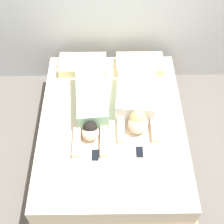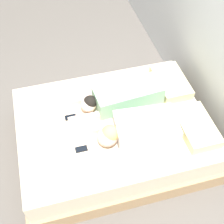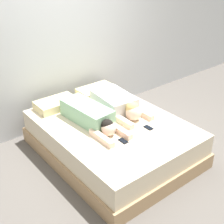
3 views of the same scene
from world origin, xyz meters
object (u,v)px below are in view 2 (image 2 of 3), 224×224
at_px(bed, 112,135).
at_px(pillow_head_left, 171,82).
at_px(person_left, 120,97).
at_px(cell_phone_right, 81,149).
at_px(cell_phone_left, 71,117).
at_px(person_right, 137,130).
at_px(pillow_head_right, 196,127).

distance_m(bed, pillow_head_left, 0.91).
distance_m(person_left, cell_phone_right, 0.72).
relative_size(cell_phone_left, cell_phone_right, 1.00).
height_order(pillow_head_left, person_right, person_right).
relative_size(bed, person_left, 1.92).
relative_size(pillow_head_right, cell_phone_left, 4.61).
bearing_deg(pillow_head_left, cell_phone_left, -81.84).
xyz_separation_m(pillow_head_left, pillow_head_right, (0.68, 0.00, 0.00)).
bearing_deg(cell_phone_right, pillow_head_right, 86.34).
distance_m(pillow_head_left, person_left, 0.66).
height_order(bed, person_right, person_right).
bearing_deg(cell_phone_right, person_left, 131.94).
distance_m(pillow_head_left, cell_phone_left, 1.22).
relative_size(bed, cell_phone_right, 16.92).
distance_m(bed, cell_phone_left, 0.51).
bearing_deg(cell_phone_right, person_right, 90.59).
bearing_deg(pillow_head_right, pillow_head_left, 180.00).
bearing_deg(cell_phone_left, cell_phone_right, 4.00).
relative_size(bed, cell_phone_left, 16.92).
bearing_deg(bed, person_left, 145.11).
xyz_separation_m(person_left, person_right, (0.47, 0.03, 0.00)).
bearing_deg(person_right, bed, -144.81).
height_order(bed, pillow_head_left, pillow_head_left).
relative_size(pillow_head_left, person_right, 0.63).
xyz_separation_m(bed, cell_phone_right, (0.26, -0.38, 0.24)).
relative_size(pillow_head_left, cell_phone_right, 4.61).
height_order(bed, person_left, person_left).
bearing_deg(pillow_head_right, person_right, -97.55).
bearing_deg(pillow_head_right, person_left, -130.77).
height_order(pillow_head_right, cell_phone_left, pillow_head_right).
relative_size(bed, pillow_head_right, 3.67).
bearing_deg(bed, pillow_head_left, 113.14).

